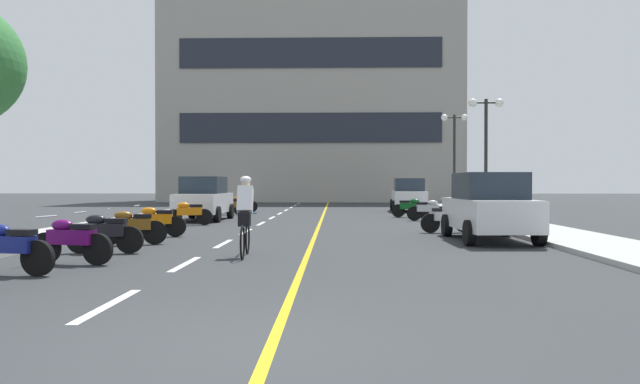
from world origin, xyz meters
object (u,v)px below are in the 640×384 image
object	(u,v)px
motorcycle_7	(189,213)
cyclist_rider	(245,214)
motorcycle_2	(71,239)
motorcycle_3	(104,232)
motorcycle_10	(228,206)
motorcycle_12	(241,203)
motorcycle_4	(131,226)
motorcycle_9	(411,207)
motorcycle_1	(8,247)
parked_car_mid	(204,198)
motorcycle_11	(229,204)
street_lamp_far	(454,140)
motorcycle_5	(156,220)
motorcycle_8	(428,209)
parked_car_far	(409,195)
street_lamp_mid	(486,130)
motorcycle_6	(448,218)
parked_car_near	(489,207)

from	to	relation	value
motorcycle_7	cyclist_rider	world-z (taller)	cyclist_rider
motorcycle_2	motorcycle_3	bearing A→B (deg)	91.77
motorcycle_10	motorcycle_12	xyz separation A→B (m)	(0.15, 3.32, 0.00)
motorcycle_4	motorcycle_7	world-z (taller)	same
motorcycle_9	motorcycle_12	xyz separation A→B (m)	(-8.43, 5.17, 0.00)
motorcycle_1	motorcycle_2	distance (m)	1.47
motorcycle_4	motorcycle_7	size ratio (longest dim) A/B	1.00
parked_car_mid	motorcycle_11	bearing A→B (deg)	89.57
street_lamp_far	motorcycle_4	bearing A→B (deg)	-121.43
motorcycle_7	motorcycle_5	bearing A→B (deg)	-87.59
parked_car_mid	motorcycle_1	world-z (taller)	parked_car_mid
cyclist_rider	parked_car_mid	bearing A→B (deg)	105.70
motorcycle_2	motorcycle_4	bearing A→B (deg)	91.11
motorcycle_9	motorcycle_12	world-z (taller)	same
motorcycle_5	motorcycle_8	world-z (taller)	same
parked_car_far	motorcycle_9	xyz separation A→B (m)	(-0.65, -6.26, -0.44)
motorcycle_3	motorcycle_7	bearing A→B (deg)	91.93
parked_car_far	street_lamp_mid	bearing A→B (deg)	-74.68
street_lamp_far	motorcycle_3	bearing A→B (deg)	-119.08
parked_car_far	motorcycle_2	size ratio (longest dim) A/B	2.54
parked_car_far	motorcycle_8	distance (m)	8.68
motorcycle_3	motorcycle_5	bearing A→B (deg)	91.39
motorcycle_3	parked_car_far	bearing A→B (deg)	66.46
street_lamp_mid	motorcycle_5	world-z (taller)	street_lamp_mid
motorcycle_8	cyclist_rider	xyz separation A→B (m)	(-5.70, -12.67, 0.41)
motorcycle_3	motorcycle_5	xyz separation A→B (m)	(-0.10, 4.24, 0.00)
street_lamp_mid	motorcycle_10	distance (m)	12.53
street_lamp_mid	parked_car_mid	world-z (taller)	street_lamp_mid
motorcycle_1	parked_car_mid	bearing A→B (deg)	90.13
motorcycle_11	cyclist_rider	xyz separation A→B (m)	(3.55, -18.52, 0.41)
motorcycle_1	street_lamp_mid	bearing A→B (deg)	53.59
motorcycle_3	cyclist_rider	bearing A→B (deg)	-8.64
motorcycle_2	motorcycle_6	world-z (taller)	same
motorcycle_3	motorcycle_7	xyz separation A→B (m)	(-0.31, 9.11, 0.00)
parked_car_far	motorcycle_10	bearing A→B (deg)	-154.50
motorcycle_6	motorcycle_12	distance (m)	16.23
motorcycle_8	motorcycle_4	bearing A→B (deg)	-130.63
parked_car_mid	motorcycle_1	xyz separation A→B (m)	(0.03, -15.55, -0.44)
street_lamp_mid	motorcycle_5	size ratio (longest dim) A/B	2.92
motorcycle_12	motorcycle_3	bearing A→B (deg)	-90.01
motorcycle_8	motorcycle_10	bearing A→B (deg)	154.65
motorcycle_1	motorcycle_3	xyz separation A→B (m)	(0.40, 3.24, 0.00)
motorcycle_3	motorcycle_10	distance (m)	16.46
motorcycle_6	motorcycle_9	bearing A→B (deg)	90.80
motorcycle_11	cyclist_rider	distance (m)	18.86
street_lamp_far	motorcycle_12	bearing A→B (deg)	-174.90
motorcycle_1	cyclist_rider	bearing A→B (deg)	37.77
parked_car_far	motorcycle_9	size ratio (longest dim) A/B	2.59
motorcycle_10	street_lamp_far	bearing A→B (deg)	20.36
street_lamp_far	parked_car_near	xyz separation A→B (m)	(-2.41, -17.54, -3.01)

